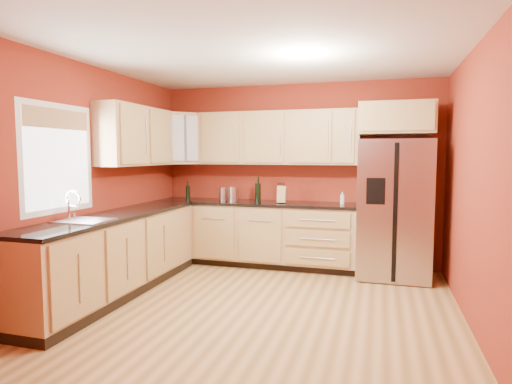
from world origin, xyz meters
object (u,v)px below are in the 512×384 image
Objects in this scene: refrigerator at (394,209)px; canister_left at (233,194)px; knife_block at (282,195)px; wine_bottle_a at (188,190)px; soap_dispenser at (342,198)px.

refrigerator is 2.20m from canister_left.
refrigerator is at bearing -4.60° from knife_block.
knife_block is at bearing -1.58° from wine_bottle_a.
canister_left is 0.71m from knife_block.
refrigerator is 0.68m from soap_dispenser.
soap_dispenser is at bearing 171.44° from refrigerator.
knife_block reaches higher than soap_dispenser.
refrigerator is 2.93m from wine_bottle_a.
knife_block reaches higher than canister_left.
wine_bottle_a is 1.74× the size of soap_dispenser.
knife_block is (1.44, -0.04, -0.03)m from wine_bottle_a.
soap_dispenser is at bearing 2.13° from knife_block.
wine_bottle_a reaches higher than knife_block.
knife_block is 1.41× the size of soap_dispenser.
canister_left is 1.54m from soap_dispenser.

